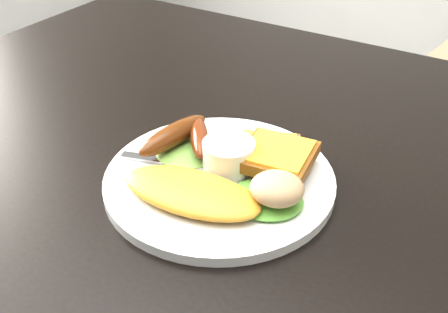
# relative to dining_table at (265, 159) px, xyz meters

# --- Properties ---
(dining_table) EXTENTS (1.20, 0.80, 0.04)m
(dining_table) POSITION_rel_dining_table_xyz_m (0.00, 0.00, 0.00)
(dining_table) COLOR black
(dining_table) RESTS_ON ground
(plate) EXTENTS (0.26, 0.26, 0.01)m
(plate) POSITION_rel_dining_table_xyz_m (-0.01, -0.10, 0.03)
(plate) COLOR white
(plate) RESTS_ON dining_table
(lettuce_left) EXTENTS (0.09, 0.08, 0.01)m
(lettuce_left) POSITION_rel_dining_table_xyz_m (-0.06, -0.08, 0.04)
(lettuce_left) COLOR #66A33A
(lettuce_left) RESTS_ON plate
(lettuce_right) EXTENTS (0.09, 0.09, 0.01)m
(lettuce_right) POSITION_rel_dining_table_xyz_m (0.06, -0.11, 0.04)
(lettuce_right) COLOR green
(lettuce_right) RESTS_ON plate
(omelette) EXTENTS (0.17, 0.09, 0.02)m
(omelette) POSITION_rel_dining_table_xyz_m (-0.01, -0.15, 0.04)
(omelette) COLOR gold
(omelette) RESTS_ON plate
(sausage_a) EXTENTS (0.04, 0.11, 0.03)m
(sausage_a) POSITION_rel_dining_table_xyz_m (-0.08, -0.08, 0.05)
(sausage_a) COLOR #5C3015
(sausage_a) RESTS_ON lettuce_left
(sausage_b) EXTENTS (0.07, 0.09, 0.02)m
(sausage_b) POSITION_rel_dining_table_xyz_m (-0.06, -0.07, 0.05)
(sausage_b) COLOR maroon
(sausage_b) RESTS_ON lettuce_left
(ramekin) EXTENTS (0.07, 0.07, 0.04)m
(ramekin) POSITION_rel_dining_table_xyz_m (-0.01, -0.08, 0.05)
(ramekin) COLOR white
(ramekin) RESTS_ON plate
(toast_a) EXTENTS (0.11, 0.11, 0.01)m
(toast_a) POSITION_rel_dining_table_xyz_m (0.02, -0.04, 0.04)
(toast_a) COLOR brown
(toast_a) RESTS_ON plate
(toast_b) EXTENTS (0.09, 0.09, 0.01)m
(toast_b) POSITION_rel_dining_table_xyz_m (0.04, -0.06, 0.05)
(toast_b) COLOR brown
(toast_b) RESTS_ON toast_a
(potato_salad) EXTENTS (0.07, 0.07, 0.03)m
(potato_salad) POSITION_rel_dining_table_xyz_m (0.07, -0.11, 0.06)
(potato_salad) COLOR beige
(potato_salad) RESTS_ON lettuce_right
(fork) EXTENTS (0.15, 0.06, 0.00)m
(fork) POSITION_rel_dining_table_xyz_m (-0.06, -0.10, 0.03)
(fork) COLOR #ADAFB7
(fork) RESTS_ON plate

